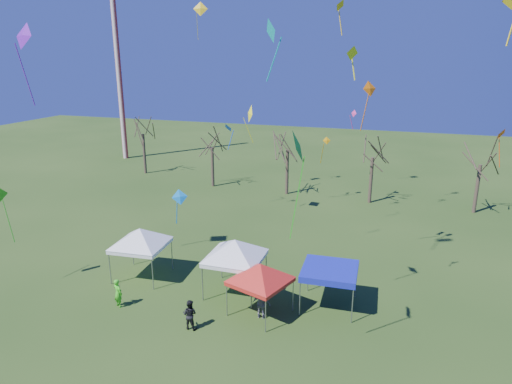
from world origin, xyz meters
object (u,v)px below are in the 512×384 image
at_px(tent_red, 260,267).
at_px(tree_4, 483,147).
at_px(tent_blue, 330,271).
at_px(tent_white_mid, 235,243).
at_px(tree_1, 212,134).
at_px(tent_white_west, 140,232).
at_px(tree_3, 374,141).
at_px(person_dark, 190,314).
at_px(tree_2, 288,133).
at_px(person_grey, 261,304).
at_px(person_green, 118,293).
at_px(radio_mast, 118,65).
at_px(tree_0, 142,120).

bearing_deg(tent_red, tree_4, 58.89).
height_order(tree_4, tent_blue, tree_4).
distance_m(tree_4, tent_white_mid, 25.88).
distance_m(tree_1, tent_white_west, 21.62).
bearing_deg(tree_3, tree_1, 177.94).
relative_size(tent_white_west, person_dark, 2.65).
xyz_separation_m(tree_4, tent_white_west, (-22.01, -20.40, -2.96)).
bearing_deg(tree_1, tent_white_mid, -63.43).
bearing_deg(tent_white_mid, tree_2, 95.93).
bearing_deg(tree_1, tent_red, -61.00).
relative_size(tree_2, tree_3, 1.03).
bearing_deg(tent_white_mid, tree_4, 52.79).
height_order(tree_2, tent_blue, tree_2).
bearing_deg(person_grey, tree_1, -63.53).
relative_size(tree_2, tree_4, 1.04).
xyz_separation_m(tree_2, tent_red, (4.30, -22.63, -3.48)).
relative_size(tree_3, person_grey, 4.62).
distance_m(tree_1, person_dark, 27.66).
bearing_deg(tent_blue, person_green, -161.66).
height_order(tree_3, person_green, tree_3).
xyz_separation_m(radio_mast, person_green, (22.02, -34.07, -11.65)).
xyz_separation_m(tent_blue, person_grey, (-3.27, -2.38, -1.33)).
height_order(tree_3, tree_4, tree_3).
bearing_deg(tree_0, tree_4, -5.34).
relative_size(radio_mast, tent_white_west, 5.75).
relative_size(tree_2, tent_white_mid, 1.82).
xyz_separation_m(radio_mast, tree_1, (17.23, -9.35, -6.71)).
height_order(tent_white_west, tent_red, tent_white_west).
bearing_deg(tree_3, person_green, -116.47).
xyz_separation_m(radio_mast, tree_2, (25.63, -9.62, -6.21)).
distance_m(tent_white_west, person_green, 4.36).
height_order(person_green, person_grey, person_grey).
bearing_deg(person_grey, person_dark, 30.58).
relative_size(tree_0, person_grey, 4.92).
height_order(tree_2, tent_white_mid, tree_2).
bearing_deg(radio_mast, tree_3, -16.31).
bearing_deg(radio_mast, tent_white_mid, -47.63).
distance_m(tree_3, tent_white_mid, 21.64).
distance_m(tree_3, person_grey, 23.64).
distance_m(radio_mast, tree_1, 20.72).
relative_size(tree_2, person_dark, 4.98).
relative_size(tree_2, person_grey, 4.77).
bearing_deg(tree_3, tree_4, -0.26).
relative_size(tree_3, tree_4, 1.00).
height_order(radio_mast, person_grey, radio_mast).
distance_m(radio_mast, person_grey, 45.95).
bearing_deg(tent_white_mid, tree_0, 130.87).
xyz_separation_m(radio_mast, person_dark, (26.87, -34.79, -11.68)).
bearing_deg(tree_2, tree_0, 170.76).
distance_m(tree_2, tent_white_west, 21.46).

